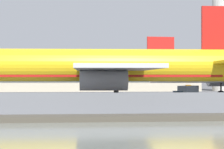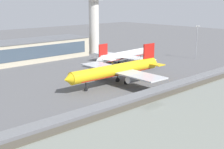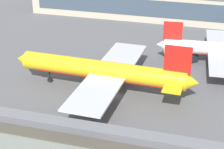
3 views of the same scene
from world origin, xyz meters
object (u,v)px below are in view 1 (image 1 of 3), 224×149
(ops_van, at_px, (188,91))
(control_tower, at_px, (223,12))
(cargo_jet_yellow, at_px, (100,67))
(baggage_tug, at_px, (177,97))

(ops_van, distance_m, control_tower, 48.87)
(cargo_jet_yellow, distance_m, baggage_tug, 15.76)
(cargo_jet_yellow, bearing_deg, baggage_tug, 29.80)
(ops_van, bearing_deg, control_tower, 61.67)
(baggage_tug, relative_size, control_tower, 0.09)
(baggage_tug, height_order, ops_van, ops_van)
(baggage_tug, bearing_deg, control_tower, 63.78)
(control_tower, bearing_deg, cargo_jet_yellow, -122.76)
(ops_van, relative_size, control_tower, 0.13)
(control_tower, bearing_deg, ops_van, -118.33)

